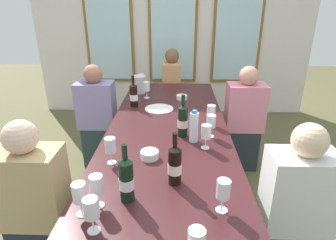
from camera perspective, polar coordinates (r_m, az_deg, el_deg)
The scene contains 27 objects.
ground_plane at distance 2.65m, azimuth -0.08°, elevation -16.86°, with size 12.00×12.00×0.00m, color brown.
back_wall_with_windows at distance 4.45m, azimuth 1.00°, elevation 19.65°, with size 4.16×0.10×2.90m.
dining_table at distance 2.28m, azimuth -0.09°, elevation -3.62°, with size 0.96×2.80×0.74m.
white_plate_0 at distance 2.70m, azimuth -1.78°, elevation 2.24°, with size 0.27×0.27×0.01m, color white.
metal_pitcher at distance 3.19m, azimuth -5.86°, elevation 7.11°, with size 0.16×0.16×0.19m.
wine_bottle_0 at distance 2.77m, azimuth -6.86°, elevation 5.00°, with size 0.08×0.08×0.30m.
wine_bottle_1 at distance 1.59m, azimuth 1.35°, elevation -8.90°, with size 0.08×0.08×0.31m.
wine_bottle_2 at distance 2.13m, azimuth 2.97°, elevation -0.09°, with size 0.08×0.08×0.32m.
wine_bottle_3 at distance 1.48m, azimuth -8.32°, elevation -11.63°, with size 0.08×0.08×0.32m.
tasting_bowl_0 at distance 2.98m, azimuth 2.78°, elevation 4.57°, with size 0.11×0.11×0.05m, color white.
tasting_bowl_2 at distance 1.87m, azimuth -3.70°, elevation -6.90°, with size 0.12×0.12×0.05m, color white.
water_bottle at distance 2.06m, azimuth 5.19°, elevation -1.36°, with size 0.06×0.06×0.24m.
wine_glass_0 at distance 1.44m, azimuth -17.27°, elevation -13.97°, with size 0.07×0.07×0.17m.
wine_glass_1 at distance 3.00m, azimuth -4.32°, elevation 6.55°, with size 0.07×0.07×0.17m.
wine_glass_2 at distance 1.47m, azimuth -14.07°, elevation -12.70°, with size 0.07×0.07×0.17m.
wine_glass_3 at distance 2.34m, azimuth 8.61°, elevation 1.70°, with size 0.07×0.07×0.17m.
wine_glass_4 at distance 1.33m, azimuth -15.07°, elevation -16.96°, with size 0.07×0.07×0.17m.
wine_glass_5 at distance 1.97m, azimuth 7.62°, elevation -2.55°, with size 0.07×0.07×0.17m.
wine_glass_6 at distance 2.14m, azimuth 8.60°, elevation -0.37°, with size 0.07×0.07×0.17m.
wine_glass_7 at distance 1.42m, azimuth 10.98°, elevation -13.68°, with size 0.07×0.07×0.17m.
wine_glass_8 at distance 1.81m, azimuth -11.42°, elevation -5.20°, with size 0.07×0.07×0.17m.
wine_glass_10 at distance 3.34m, azimuth -5.38°, elevation 8.19°, with size 0.07×0.07×0.17m.
seated_person_0 at distance 1.97m, azimuth -24.79°, elevation -15.99°, with size 0.38×0.24×1.11m.
seated_person_1 at distance 1.92m, azimuth 23.84°, elevation -16.90°, with size 0.38×0.24×1.11m.
seated_person_2 at distance 3.12m, azimuth -13.89°, elevation 0.12°, with size 0.38×0.24×1.11m.
seated_person_3 at distance 3.06m, azimuth 14.89°, elevation -0.39°, with size 0.38×0.24×1.11m.
seated_person_4 at distance 3.97m, azimuth 0.76°, elevation 5.69°, with size 0.24×0.38×1.11m.
Camera 1 is at (0.07, -2.04, 1.69)m, focal length 30.52 mm.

